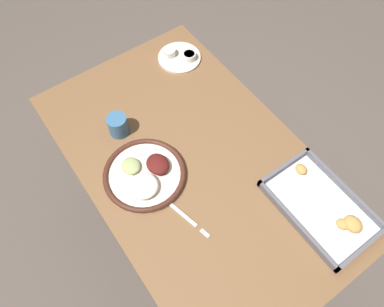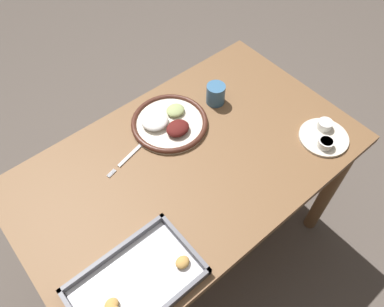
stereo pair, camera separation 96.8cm
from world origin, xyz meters
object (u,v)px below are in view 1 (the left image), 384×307
Objects in this scene: fork at (183,215)px; baking_tray at (323,207)px; drinking_cup at (118,125)px; saucer_plate at (179,56)px; dinner_plate at (145,175)px.

baking_tray reaches higher than fork.
baking_tray is 0.76m from drinking_cup.
baking_tray reaches higher than saucer_plate.
drinking_cup is at bearing 167.19° from fork.
dinner_plate is 1.60× the size of saucer_plate.
saucer_plate is (-0.58, 0.39, 0.01)m from fork.
drinking_cup is at bearing -149.28° from baking_tray.
dinner_plate is at bearing -5.70° from drinking_cup.
fork is 2.40× the size of drinking_cup.
dinner_plate is 3.50× the size of drinking_cup.
fork is 1.10× the size of saucer_plate.
saucer_plate is 0.49× the size of baking_tray.
saucer_plate is at bearing 133.19° from fork.
drinking_cup is (-0.21, 0.02, 0.03)m from dinner_plate.
drinking_cup reaches higher than baking_tray.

